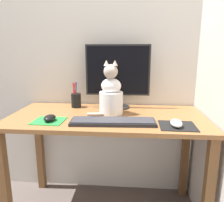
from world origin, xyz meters
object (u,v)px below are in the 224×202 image
object	(u,v)px
cat	(111,94)
keyboard	(113,122)
computer_mouse_left	(50,118)
pen_cup	(76,100)
monitor	(118,74)
computer_mouse_right	(176,123)

from	to	relation	value
cat	keyboard	bearing A→B (deg)	-71.42
computer_mouse_left	cat	size ratio (longest dim) A/B	0.28
cat	pen_cup	distance (m)	0.31
monitor	pen_cup	distance (m)	0.36
monitor	pen_cup	world-z (taller)	monitor
cat	monitor	bearing A→B (deg)	88.28
pen_cup	computer_mouse_right	bearing A→B (deg)	-30.40
computer_mouse_right	cat	distance (m)	0.45
keyboard	pen_cup	bearing A→B (deg)	127.90
keyboard	monitor	bearing A→B (deg)	86.48
computer_mouse_left	pen_cup	world-z (taller)	pen_cup
cat	computer_mouse_right	bearing A→B (deg)	-21.48
monitor	computer_mouse_right	xyz separation A→B (m)	(0.34, -0.39, -0.22)
pen_cup	monitor	bearing A→B (deg)	2.61
keyboard	computer_mouse_right	size ratio (longest dim) A/B	4.68
monitor	keyboard	distance (m)	0.43
monitor	keyboard	xyz separation A→B (m)	(-0.00, -0.36, -0.23)
computer_mouse_right	pen_cup	distance (m)	0.74
pen_cup	keyboard	bearing A→B (deg)	-49.34
monitor	keyboard	bearing A→B (deg)	-90.76
computer_mouse_right	cat	world-z (taller)	cat
keyboard	cat	xyz separation A→B (m)	(-0.03, 0.20, 0.12)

